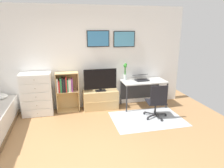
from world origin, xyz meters
TOP-DOWN VIEW (x-y plane):
  - ground_plane at (0.00, 0.00)m, footprint 7.20×7.20m
  - wall_back_with_posters at (0.01, 2.43)m, footprint 6.12×0.09m
  - area_rug at (1.66, 1.26)m, footprint 1.70×1.20m
  - dresser at (-0.94, 2.15)m, footprint 0.74×0.46m
  - bookshelf at (-0.22, 2.21)m, footprint 0.58×0.30m
  - tv_stand at (0.67, 2.17)m, footprint 0.93×0.41m
  - television at (0.67, 2.15)m, footprint 0.87×0.16m
  - desk at (1.86, 2.14)m, footprint 1.20×0.61m
  - office_chair at (1.88, 1.24)m, footprint 0.57×0.58m
  - laptop at (1.82, 2.17)m, footprint 0.40×0.42m
  - computer_mouse at (2.10, 2.02)m, footprint 0.06×0.10m
  - bamboo_vase at (1.38, 2.25)m, footprint 0.10×0.10m

SIDE VIEW (x-z plane):
  - ground_plane at x=0.00m, z-range 0.00..0.00m
  - area_rug at x=1.66m, z-range 0.00..0.01m
  - tv_stand at x=0.67m, z-range 0.00..0.51m
  - office_chair at x=1.88m, z-range 0.03..0.89m
  - dresser at x=-0.94m, z-range 0.00..1.08m
  - desk at x=1.86m, z-range 0.24..0.98m
  - bookshelf at x=-0.22m, z-range 0.10..1.13m
  - computer_mouse at x=2.10m, z-range 0.74..0.77m
  - laptop at x=1.82m, z-range 0.72..0.88m
  - television at x=0.67m, z-range 0.51..1.11m
  - bamboo_vase at x=1.38m, z-range 0.77..1.24m
  - wall_back_with_posters at x=0.01m, z-range 0.01..2.71m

